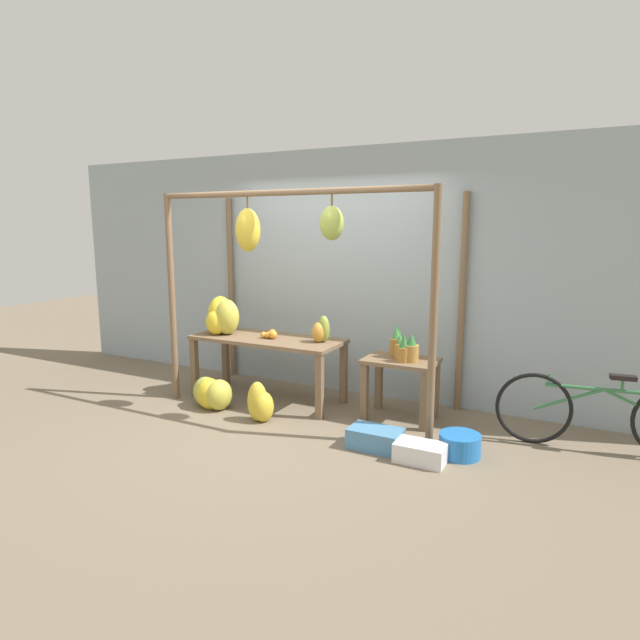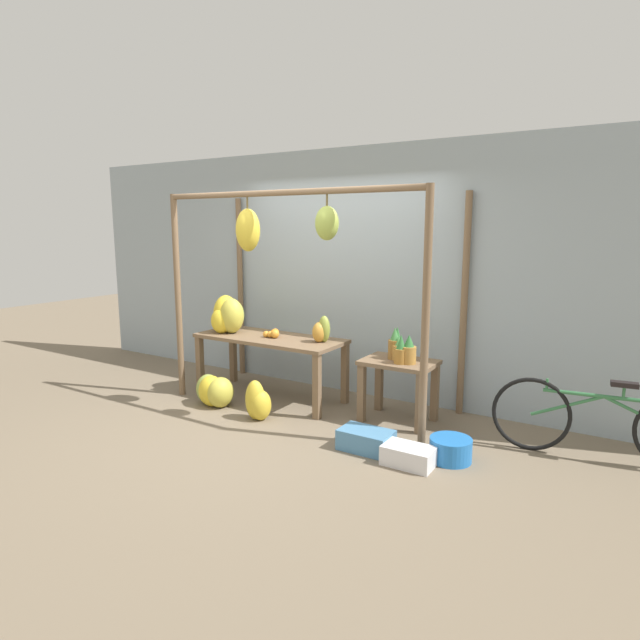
% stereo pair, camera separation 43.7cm
% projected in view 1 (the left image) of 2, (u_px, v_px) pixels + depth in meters
% --- Properties ---
extents(ground_plane, '(20.00, 20.00, 0.00)m').
position_uv_depth(ground_plane, '(274.00, 427.00, 5.22)').
color(ground_plane, '#756651').
extents(shop_wall_back, '(8.00, 0.08, 2.80)m').
position_uv_depth(shop_wall_back, '(338.00, 273.00, 6.22)').
color(shop_wall_back, '#99A8B2').
rests_on(shop_wall_back, ground_plane).
extents(stall_awning, '(3.01, 1.23, 2.28)m').
position_uv_depth(stall_awning, '(295.00, 261.00, 5.40)').
color(stall_awning, brown).
rests_on(stall_awning, ground_plane).
extents(display_table_main, '(1.71, 0.68, 0.71)m').
position_uv_depth(display_table_main, '(267.00, 346.00, 5.95)').
color(display_table_main, brown).
rests_on(display_table_main, ground_plane).
extents(display_table_side, '(0.71, 0.50, 0.62)m').
position_uv_depth(display_table_side, '(400.00, 374.00, 5.36)').
color(display_table_side, brown).
rests_on(display_table_side, ground_plane).
extents(banana_pile_on_table, '(0.42, 0.52, 0.43)m').
position_uv_depth(banana_pile_on_table, '(223.00, 317.00, 6.11)').
color(banana_pile_on_table, gold).
rests_on(banana_pile_on_table, display_table_main).
extents(orange_pile, '(0.20, 0.19, 0.09)m').
position_uv_depth(orange_pile, '(271.00, 334.00, 5.89)').
color(orange_pile, orange).
rests_on(orange_pile, display_table_main).
extents(pineapple_cluster, '(0.33, 0.30, 0.32)m').
position_uv_depth(pineapple_cluster, '(402.00, 347.00, 5.30)').
color(pineapple_cluster, '#A3702D').
rests_on(pineapple_cluster, display_table_side).
extents(banana_pile_ground_left, '(0.52, 0.37, 0.34)m').
position_uv_depth(banana_pile_ground_left, '(212.00, 394.00, 5.72)').
color(banana_pile_ground_left, gold).
rests_on(banana_pile_ground_left, ground_plane).
extents(banana_pile_ground_right, '(0.31, 0.28, 0.41)m').
position_uv_depth(banana_pile_ground_right, '(260.00, 404.00, 5.34)').
color(banana_pile_ground_right, gold).
rests_on(banana_pile_ground_right, ground_plane).
extents(fruit_crate_white, '(0.46, 0.28, 0.18)m').
position_uv_depth(fruit_crate_white, '(375.00, 438.00, 4.70)').
color(fruit_crate_white, '#4C84B2').
rests_on(fruit_crate_white, ground_plane).
extents(blue_bucket, '(0.35, 0.35, 0.19)m').
position_uv_depth(blue_bucket, '(460.00, 445.00, 4.54)').
color(blue_bucket, blue).
rests_on(blue_bucket, ground_plane).
extents(parked_bicycle, '(1.73, 0.27, 0.70)m').
position_uv_depth(parked_bicycle, '(602.00, 414.00, 4.60)').
color(parked_bicycle, black).
rests_on(parked_bicycle, ground_plane).
extents(papaya_pile, '(0.22, 0.22, 0.28)m').
position_uv_depth(papaya_pile, '(321.00, 331.00, 5.67)').
color(papaya_pile, '#93A33D').
rests_on(papaya_pile, display_table_main).
extents(fruit_crate_purple, '(0.41, 0.25, 0.16)m').
position_uv_depth(fruit_crate_purple, '(420.00, 453.00, 4.43)').
color(fruit_crate_purple, silver).
rests_on(fruit_crate_purple, ground_plane).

